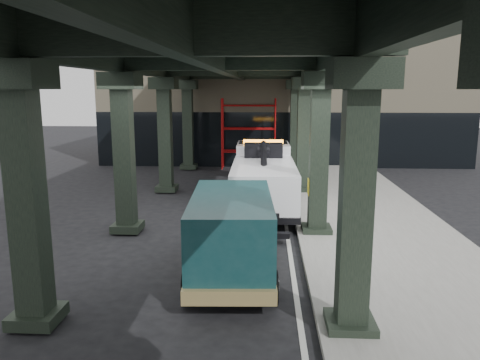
% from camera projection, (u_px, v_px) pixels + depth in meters
% --- Properties ---
extents(ground, '(90.00, 90.00, 0.00)m').
position_uv_depth(ground, '(229.00, 256.00, 12.83)').
color(ground, black).
rests_on(ground, ground).
extents(sidewalk, '(5.00, 40.00, 0.15)m').
position_uv_depth(sidewalk, '(378.00, 234.00, 14.53)').
color(sidewalk, gray).
rests_on(sidewalk, ground).
extents(lane_stripe, '(0.12, 38.00, 0.01)m').
position_uv_depth(lane_stripe, '(287.00, 235.00, 14.69)').
color(lane_stripe, silver).
rests_on(lane_stripe, ground).
extents(viaduct, '(7.40, 32.00, 6.40)m').
position_uv_depth(viaduct, '(220.00, 56.00, 13.77)').
color(viaduct, black).
rests_on(viaduct, ground).
extents(building, '(22.00, 10.00, 8.00)m').
position_uv_depth(building, '(281.00, 97.00, 31.56)').
color(building, '#C6B793').
rests_on(building, ground).
extents(scaffolding, '(3.08, 0.88, 4.00)m').
position_uv_depth(scaffolding, '(249.00, 132.00, 26.78)').
color(scaffolding, red).
rests_on(scaffolding, ground).
extents(tow_truck, '(2.47, 7.86, 2.56)m').
position_uv_depth(tow_truck, '(263.00, 175.00, 18.05)').
color(tow_truck, black).
rests_on(tow_truck, ground).
extents(towed_van, '(2.25, 5.15, 2.05)m').
position_uv_depth(towed_van, '(232.00, 232.00, 11.34)').
color(towed_van, '#10393C').
rests_on(towed_van, ground).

